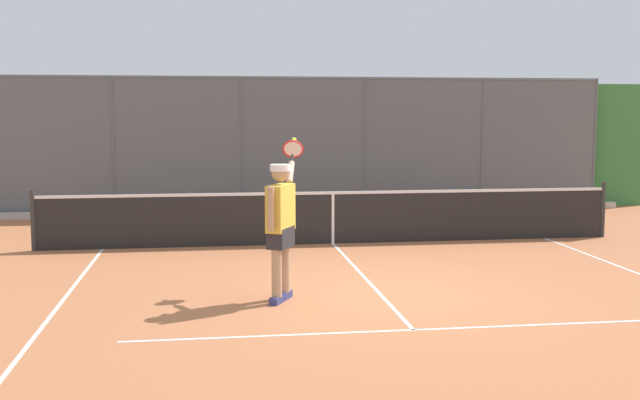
# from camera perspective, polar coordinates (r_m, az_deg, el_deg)

# --- Properties ---
(ground_plane) EXTENTS (60.00, 60.00, 0.00)m
(ground_plane) POSITION_cam_1_polar(r_m,az_deg,el_deg) (10.32, 4.45, -6.95)
(ground_plane) COLOR #B76B42
(court_line_markings) EXTENTS (8.26, 10.37, 0.01)m
(court_line_markings) POSITION_cam_1_polar(r_m,az_deg,el_deg) (8.46, 7.42, -10.02)
(court_line_markings) COLOR white
(court_line_markings) RESTS_ON ground
(fence_backdrop) EXTENTS (17.67, 1.37, 3.22)m
(fence_backdrop) POSITION_cam_1_polar(r_m,az_deg,el_deg) (18.93, -1.43, 3.93)
(fence_backdrop) COLOR #565B60
(fence_backdrop) RESTS_ON ground
(tennis_net) EXTENTS (10.61, 0.09, 1.07)m
(tennis_net) POSITION_cam_1_polar(r_m,az_deg,el_deg) (14.07, 0.96, -1.25)
(tennis_net) COLOR #2D2D2D
(tennis_net) RESTS_ON ground
(tennis_player) EXTENTS (0.63, 1.39, 2.05)m
(tennis_player) POSITION_cam_1_polar(r_m,az_deg,el_deg) (9.76, -2.92, -1.49)
(tennis_player) COLOR navy
(tennis_player) RESTS_ON ground
(tennis_ball_near_baseline) EXTENTS (0.07, 0.07, 0.07)m
(tennis_ball_near_baseline) POSITION_cam_1_polar(r_m,az_deg,el_deg) (12.19, -2.95, -4.68)
(tennis_ball_near_baseline) COLOR #CCDB33
(tennis_ball_near_baseline) RESTS_ON ground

